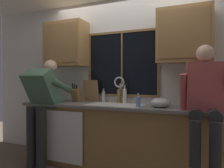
# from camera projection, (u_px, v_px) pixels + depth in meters

# --- Properties ---
(back_wall) EXTENTS (5.34, 0.12, 2.55)m
(back_wall) POSITION_uv_depth(u_px,v_px,m) (128.00, 80.00, 3.37)
(back_wall) COLOR silver
(back_wall) RESTS_ON floor
(window_glass) EXTENTS (1.10, 0.02, 0.95)m
(window_glass) POSITION_uv_depth(u_px,v_px,m) (122.00, 64.00, 3.32)
(window_glass) COLOR black
(window_frame_top) EXTENTS (1.17, 0.02, 0.04)m
(window_frame_top) POSITION_uv_depth(u_px,v_px,m) (122.00, 32.00, 3.30)
(window_frame_top) COLOR brown
(window_frame_bottom) EXTENTS (1.17, 0.02, 0.04)m
(window_frame_bottom) POSITION_uv_depth(u_px,v_px,m) (122.00, 95.00, 3.33)
(window_frame_bottom) COLOR brown
(window_frame_left) EXTENTS (0.03, 0.02, 0.95)m
(window_frame_left) POSITION_uv_depth(u_px,v_px,m) (90.00, 65.00, 3.53)
(window_frame_left) COLOR brown
(window_frame_right) EXTENTS (0.03, 0.02, 0.95)m
(window_frame_right) POSITION_uv_depth(u_px,v_px,m) (159.00, 63.00, 3.10)
(window_frame_right) COLOR brown
(window_mullion_center) EXTENTS (0.02, 0.02, 0.95)m
(window_mullion_center) POSITION_uv_depth(u_px,v_px,m) (122.00, 64.00, 3.31)
(window_mullion_center) COLOR brown
(lower_cabinet_run) EXTENTS (2.94, 0.58, 0.88)m
(lower_cabinet_run) POSITION_uv_depth(u_px,v_px,m) (120.00, 138.00, 3.06)
(lower_cabinet_run) COLOR olive
(lower_cabinet_run) RESTS_ON floor
(countertop) EXTENTS (3.00, 0.62, 0.04)m
(countertop) POSITION_uv_depth(u_px,v_px,m) (119.00, 106.00, 3.03)
(countertop) COLOR slate
(countertop) RESTS_ON lower_cabinet_run
(dishwasher_front) EXTENTS (0.60, 0.02, 0.74)m
(dishwasher_front) POSITION_uv_depth(u_px,v_px,m) (64.00, 137.00, 3.05)
(dishwasher_front) COLOR white
(upper_cabinet_left) EXTENTS (0.70, 0.36, 0.72)m
(upper_cabinet_left) POSITION_uv_depth(u_px,v_px,m) (66.00, 44.00, 3.52)
(upper_cabinet_left) COLOR #A87A47
(upper_cabinet_right) EXTENTS (0.70, 0.36, 0.72)m
(upper_cabinet_right) POSITION_uv_depth(u_px,v_px,m) (184.00, 36.00, 2.81)
(upper_cabinet_right) COLOR #A87A47
(sink) EXTENTS (0.80, 0.46, 0.21)m
(sink) POSITION_uv_depth(u_px,v_px,m) (115.00, 111.00, 3.07)
(sink) COLOR silver
(sink) RESTS_ON lower_cabinet_run
(faucet) EXTENTS (0.18, 0.09, 0.40)m
(faucet) POSITION_uv_depth(u_px,v_px,m) (120.00, 87.00, 3.23)
(faucet) COLOR silver
(faucet) RESTS_ON countertop
(person_standing) EXTENTS (0.53, 0.68, 1.58)m
(person_standing) POSITION_uv_depth(u_px,v_px,m) (42.00, 100.00, 3.16)
(person_standing) COLOR #262628
(person_standing) RESTS_ON floor
(person_sitting_on_counter) EXTENTS (0.54, 0.62, 1.26)m
(person_sitting_on_counter) POSITION_uv_depth(u_px,v_px,m) (205.00, 95.00, 2.36)
(person_sitting_on_counter) COLOR #262628
(person_sitting_on_counter) RESTS_ON countertop
(knife_block) EXTENTS (0.12, 0.18, 0.32)m
(knife_block) POSITION_uv_depth(u_px,v_px,m) (76.00, 95.00, 3.46)
(knife_block) COLOR olive
(knife_block) RESTS_ON countertop
(cutting_board) EXTENTS (0.26, 0.09, 0.35)m
(cutting_board) POSITION_uv_depth(u_px,v_px,m) (91.00, 91.00, 3.46)
(cutting_board) COLOR #997047
(cutting_board) RESTS_ON countertop
(mixing_bowl) EXTENTS (0.26, 0.26, 0.13)m
(mixing_bowl) POSITION_uv_depth(u_px,v_px,m) (160.00, 103.00, 2.76)
(mixing_bowl) COLOR #B7B7BC
(mixing_bowl) RESTS_ON countertop
(soap_dispenser) EXTENTS (0.06, 0.07, 0.18)m
(soap_dispenser) POSITION_uv_depth(u_px,v_px,m) (138.00, 102.00, 2.78)
(soap_dispenser) COLOR #668CCC
(soap_dispenser) RESTS_ON countertop
(bottle_green_glass) EXTENTS (0.06, 0.06, 0.27)m
(bottle_green_glass) POSITION_uv_depth(u_px,v_px,m) (119.00, 96.00, 3.26)
(bottle_green_glass) COLOR olive
(bottle_green_glass) RESTS_ON countertop
(bottle_tall_clear) EXTENTS (0.06, 0.06, 0.29)m
(bottle_tall_clear) POSITION_uv_depth(u_px,v_px,m) (125.00, 96.00, 3.19)
(bottle_tall_clear) COLOR silver
(bottle_tall_clear) RESTS_ON countertop
(bottle_amber_small) EXTENTS (0.05, 0.05, 0.22)m
(bottle_amber_small) POSITION_uv_depth(u_px,v_px,m) (103.00, 96.00, 3.39)
(bottle_amber_small) COLOR #B7B7BC
(bottle_amber_small) RESTS_ON countertop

